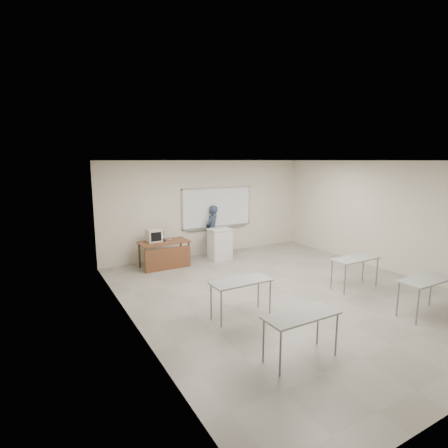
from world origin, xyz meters
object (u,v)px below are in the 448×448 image
mouse (170,239)px  whiteboard (217,208)px  presenter (212,230)px  crt_monitor (154,235)px  instructor_desk (165,249)px  laptop (159,239)px  keyboard (217,230)px  podium (220,244)px

mouse → whiteboard: bearing=16.5°
presenter → whiteboard: bearing=164.1°
whiteboard → crt_monitor: whiteboard is taller
instructor_desk → crt_monitor: crt_monitor is taller
laptop → presenter: (1.95, 0.44, -0.02)m
whiteboard → crt_monitor: bearing=-166.9°
mouse → keyboard: keyboard is taller
whiteboard → instructor_desk: whiteboard is taller
presenter → podium: bearing=48.5°
instructor_desk → laptop: bearing=109.9°
instructor_desk → mouse: size_ratio=13.06×
crt_monitor → laptop: bearing=10.9°
whiteboard → mouse: bearing=-161.8°
crt_monitor → presenter: 2.15m
whiteboard → podium: (-0.33, -0.77, -1.00)m
keyboard → presenter: presenter is taller
crt_monitor → laptop: 0.19m
laptop → mouse: laptop is taller
whiteboard → podium: whiteboard is taller
keyboard → presenter: bearing=66.8°
whiteboard → keyboard: whiteboard is taller
instructor_desk → whiteboard: bearing=19.9°
whiteboard → instructor_desk: (-2.08, -0.78, -0.94)m
whiteboard → mouse: whiteboard is taller
presenter → laptop: bearing=-21.2°
mouse → instructor_desk: bearing=-142.8°
presenter → mouse: bearing=-15.6°
whiteboard → keyboard: (-0.48, -0.89, -0.51)m
laptop → keyboard: (1.70, -0.38, 0.16)m
whiteboard → mouse: 2.10m
instructor_desk → mouse: (0.20, 0.16, 0.23)m
whiteboard → mouse: size_ratio=23.33×
podium → mouse: bearing=172.3°
mouse → keyboard: 1.44m
crt_monitor → presenter: presenter is taller
mouse → presenter: bearing=16.6°
instructor_desk → laptop: size_ratio=4.19×
laptop → presenter: presenter is taller
instructor_desk → presenter: bearing=20.2°
podium → laptop: bearing=169.9°
whiteboard → presenter: bearing=-162.1°
instructor_desk → crt_monitor: size_ratio=3.18×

